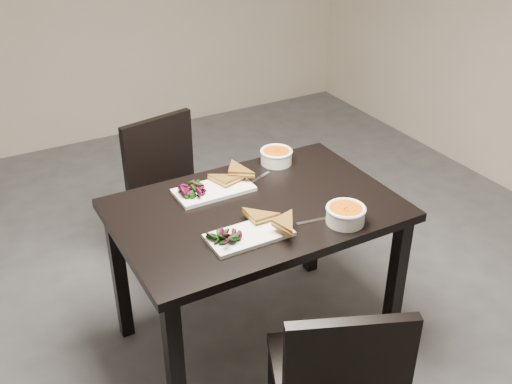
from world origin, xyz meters
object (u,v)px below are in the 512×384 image
Objects in this scene: chair_far at (172,187)px; plate_near at (249,235)px; table at (256,226)px; chair_near at (337,379)px; soup_bowl_near at (346,214)px; plate_far at (214,190)px; soup_bowl_far at (276,156)px.

chair_far is 2.54× the size of plate_near.
chair_near reaches higher than table.
plate_far is (-0.36, 0.49, -0.03)m from soup_bowl_near.
soup_bowl_near is 0.61m from plate_far.
chair_near is at bearing -127.06° from soup_bowl_near.
chair_far reaches higher than plate_near.
soup_bowl_near is at bearing -48.34° from table.
chair_near is 1.18m from soup_bowl_far.
chair_near is 5.39× the size of soup_bowl_far.
chair_far is at bearing 128.05° from soup_bowl_far.
chair_near is 2.54× the size of plate_near.
chair_near is 2.44× the size of plate_far.
chair_near is at bearing -101.64° from chair_far.
plate_far is 0.40m from soup_bowl_far.
soup_bowl_near reaches higher than plate_far.
chair_near is 5.17× the size of soup_bowl_near.
soup_bowl_far reaches higher than plate_near.
plate_far is (0.03, 0.39, 0.00)m from plate_near.
soup_bowl_near is (0.34, -1.07, 0.31)m from chair_far.
plate_near is (-0.05, -0.97, 0.27)m from chair_far.
chair_far reaches higher than table.
chair_far is 0.64m from plate_far.
chair_near reaches higher than soup_bowl_near.
table is at bearing -62.61° from plate_far.
table is at bearing 105.14° from chair_near.
soup_bowl_near is 0.47× the size of plate_far.
plate_near is at bearing 116.15° from chair_near.
plate_near is at bearing 166.10° from soup_bowl_near.
chair_far is at bearing 96.39° from table.
soup_bowl_far is (0.03, 0.60, -0.00)m from soup_bowl_near.
chair_near is 1.00× the size of chair_far.
table is at bearing 54.44° from plate_near.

